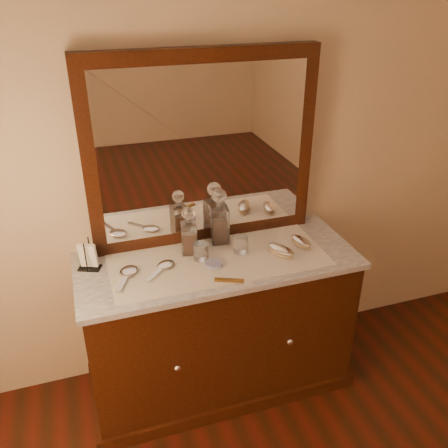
{
  "coord_description": "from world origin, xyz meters",
  "views": [
    {
      "loc": [
        -0.62,
        -0.03,
        2.15
      ],
      "look_at": [
        0.0,
        1.85,
        1.1
      ],
      "focal_mm": 38.2,
      "sensor_mm": 36.0,
      "label": 1
    }
  ],
  "objects_px": {
    "pin_dish": "(214,263)",
    "decanter_left": "(189,235)",
    "comb": "(229,280)",
    "hand_mirror_outer": "(128,273)",
    "brush_far": "(301,242)",
    "brush_near": "(281,251)",
    "dresser_cabinet": "(218,325)",
    "mirror_frame": "(203,151)",
    "decanter_right": "(220,222)",
    "hand_mirror_inner": "(164,267)",
    "napkin_rack": "(88,257)"
  },
  "relations": [
    {
      "from": "napkin_rack",
      "to": "decanter_right",
      "type": "xyz_separation_m",
      "value": [
        0.69,
        0.05,
        0.06
      ]
    },
    {
      "from": "hand_mirror_outer",
      "to": "mirror_frame",
      "type": "bearing_deg",
      "value": 29.28
    },
    {
      "from": "decanter_left",
      "to": "brush_far",
      "type": "height_order",
      "value": "decanter_left"
    },
    {
      "from": "decanter_left",
      "to": "decanter_right",
      "type": "bearing_deg",
      "value": 17.9
    },
    {
      "from": "dresser_cabinet",
      "to": "comb",
      "type": "bearing_deg",
      "value": -93.24
    },
    {
      "from": "mirror_frame",
      "to": "decanter_right",
      "type": "relative_size",
      "value": 3.87
    },
    {
      "from": "brush_near",
      "to": "hand_mirror_outer",
      "type": "bearing_deg",
      "value": 175.89
    },
    {
      "from": "pin_dish",
      "to": "hand_mirror_inner",
      "type": "height_order",
      "value": "hand_mirror_inner"
    },
    {
      "from": "comb",
      "to": "brush_near",
      "type": "relative_size",
      "value": 0.79
    },
    {
      "from": "mirror_frame",
      "to": "brush_near",
      "type": "xyz_separation_m",
      "value": [
        0.32,
        -0.32,
        -0.47
      ]
    },
    {
      "from": "hand_mirror_inner",
      "to": "comb",
      "type": "bearing_deg",
      "value": -37.28
    },
    {
      "from": "dresser_cabinet",
      "to": "pin_dish",
      "type": "distance_m",
      "value": 0.46
    },
    {
      "from": "mirror_frame",
      "to": "hand_mirror_inner",
      "type": "height_order",
      "value": "mirror_frame"
    },
    {
      "from": "hand_mirror_inner",
      "to": "brush_far",
      "type": "bearing_deg",
      "value": -0.54
    },
    {
      "from": "mirror_frame",
      "to": "napkin_rack",
      "type": "relative_size",
      "value": 7.45
    },
    {
      "from": "brush_near",
      "to": "brush_far",
      "type": "bearing_deg",
      "value": 20.98
    },
    {
      "from": "mirror_frame",
      "to": "hand_mirror_outer",
      "type": "height_order",
      "value": "mirror_frame"
    },
    {
      "from": "decanter_right",
      "to": "brush_far",
      "type": "distance_m",
      "value": 0.45
    },
    {
      "from": "comb",
      "to": "brush_near",
      "type": "height_order",
      "value": "brush_near"
    },
    {
      "from": "hand_mirror_outer",
      "to": "comb",
      "type": "bearing_deg",
      "value": -24.03
    },
    {
      "from": "mirror_frame",
      "to": "brush_far",
      "type": "relative_size",
      "value": 7.85
    },
    {
      "from": "brush_near",
      "to": "brush_far",
      "type": "relative_size",
      "value": 1.16
    },
    {
      "from": "mirror_frame",
      "to": "brush_near",
      "type": "relative_size",
      "value": 6.76
    },
    {
      "from": "brush_far",
      "to": "hand_mirror_outer",
      "type": "bearing_deg",
      "value": 179.89
    },
    {
      "from": "decanter_right",
      "to": "brush_far",
      "type": "bearing_deg",
      "value": -23.48
    },
    {
      "from": "hand_mirror_outer",
      "to": "hand_mirror_inner",
      "type": "distance_m",
      "value": 0.18
    },
    {
      "from": "mirror_frame",
      "to": "pin_dish",
      "type": "relative_size",
      "value": 13.82
    },
    {
      "from": "dresser_cabinet",
      "to": "brush_near",
      "type": "bearing_deg",
      "value": -12.55
    },
    {
      "from": "dresser_cabinet",
      "to": "brush_far",
      "type": "relative_size",
      "value": 9.16
    },
    {
      "from": "pin_dish",
      "to": "hand_mirror_outer",
      "type": "height_order",
      "value": "hand_mirror_outer"
    },
    {
      "from": "brush_near",
      "to": "brush_far",
      "type": "distance_m",
      "value": 0.15
    },
    {
      "from": "dresser_cabinet",
      "to": "brush_far",
      "type": "height_order",
      "value": "brush_far"
    },
    {
      "from": "mirror_frame",
      "to": "hand_mirror_inner",
      "type": "xyz_separation_m",
      "value": [
        -0.28,
        -0.25,
        -0.49
      ]
    },
    {
      "from": "mirror_frame",
      "to": "pin_dish",
      "type": "bearing_deg",
      "value": -97.2
    },
    {
      "from": "comb",
      "to": "hand_mirror_outer",
      "type": "xyz_separation_m",
      "value": [
        -0.45,
        0.2,
        0.01
      ]
    },
    {
      "from": "comb",
      "to": "hand_mirror_inner",
      "type": "bearing_deg",
      "value": 165.94
    },
    {
      "from": "comb",
      "to": "brush_far",
      "type": "distance_m",
      "value": 0.52
    },
    {
      "from": "dresser_cabinet",
      "to": "hand_mirror_outer",
      "type": "xyz_separation_m",
      "value": [
        -0.46,
        -0.01,
        0.45
      ]
    },
    {
      "from": "comb",
      "to": "hand_mirror_outer",
      "type": "relative_size",
      "value": 0.62
    },
    {
      "from": "hand_mirror_outer",
      "to": "hand_mirror_inner",
      "type": "xyz_separation_m",
      "value": [
        0.18,
        0.01,
        -0.0
      ]
    },
    {
      "from": "pin_dish",
      "to": "decanter_left",
      "type": "height_order",
      "value": "decanter_left"
    },
    {
      "from": "mirror_frame",
      "to": "hand_mirror_outer",
      "type": "bearing_deg",
      "value": -150.72
    },
    {
      "from": "napkin_rack",
      "to": "hand_mirror_inner",
      "type": "xyz_separation_m",
      "value": [
        0.35,
        -0.12,
        -0.05
      ]
    },
    {
      "from": "comb",
      "to": "mirror_frame",
      "type": "bearing_deg",
      "value": 111.7
    },
    {
      "from": "mirror_frame",
      "to": "hand_mirror_outer",
      "type": "relative_size",
      "value": 5.25
    },
    {
      "from": "napkin_rack",
      "to": "decanter_left",
      "type": "distance_m",
      "value": 0.51
    },
    {
      "from": "dresser_cabinet",
      "to": "mirror_frame",
      "type": "distance_m",
      "value": 0.97
    },
    {
      "from": "comb",
      "to": "hand_mirror_inner",
      "type": "height_order",
      "value": "hand_mirror_inner"
    },
    {
      "from": "pin_dish",
      "to": "decanter_right",
      "type": "bearing_deg",
      "value": 65.58
    },
    {
      "from": "pin_dish",
      "to": "decanter_left",
      "type": "distance_m",
      "value": 0.2
    }
  ]
}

